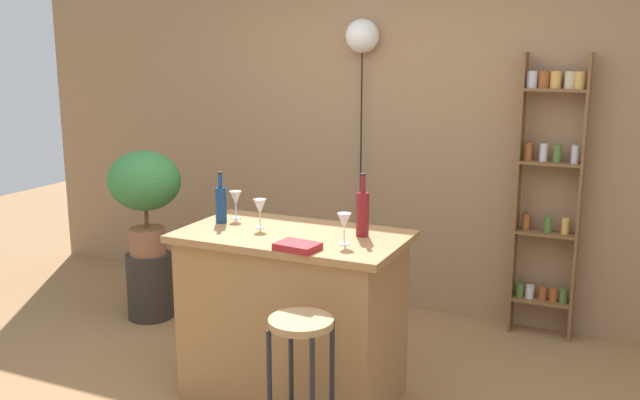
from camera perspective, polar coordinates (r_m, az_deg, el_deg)
back_wall at (r=5.29m, az=5.92°, el=6.22°), size 6.40×0.10×2.80m
kitchen_counter at (r=4.01m, az=-2.17°, el=-9.23°), size 1.23×0.70×0.96m
bar_stool at (r=3.37m, az=-1.53°, el=-12.67°), size 0.30×0.30×0.73m
spice_shelf at (r=4.95m, az=17.90°, el=0.87°), size 0.42×0.15×1.91m
plant_stool at (r=5.36m, az=-13.50°, el=-6.70°), size 0.33×0.33×0.48m
potted_plant at (r=5.17m, az=-13.91°, el=1.01°), size 0.53×0.48×0.75m
bottle_olive_oil at (r=3.78m, az=3.44°, el=-1.01°), size 0.07×0.07×0.34m
bottle_vinegar at (r=4.10m, az=-7.96°, el=-0.29°), size 0.07×0.07×0.30m
wine_glass_left at (r=4.19m, az=-6.79°, el=0.08°), size 0.07×0.07×0.16m
wine_glass_center at (r=3.96m, az=-4.84°, el=-0.60°), size 0.07×0.07×0.16m
wine_glass_right at (r=3.62m, az=1.96°, el=-1.80°), size 0.07×0.07×0.16m
cookbook at (r=3.55m, az=-1.82°, el=-3.74°), size 0.22×0.17×0.03m
pendant_globe_light at (r=5.23m, az=3.41°, el=12.80°), size 0.24×0.24×2.14m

